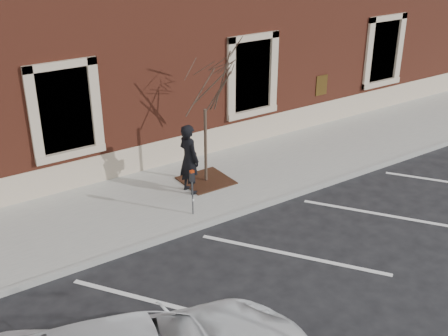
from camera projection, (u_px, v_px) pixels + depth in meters
ground at (237, 215)px, 14.37m from camera, size 120.00×120.00×0.00m
sidewalk_near at (201, 187)px, 15.66m from camera, size 40.00×3.50×0.15m
curb_near at (238, 213)px, 14.30m from camera, size 40.00×0.12×0.15m
parking_stripes at (293, 255)px, 12.71m from camera, size 28.00×4.40×0.01m
building_civic at (104, 13)px, 18.52m from camera, size 40.00×8.62×8.00m
man at (189, 159)px, 14.85m from camera, size 0.54×0.75×1.93m
parking_meter at (192, 184)px, 13.77m from camera, size 0.11×0.08×1.21m
tree_grate at (206, 180)px, 15.83m from camera, size 1.30×1.30×0.03m
sapling at (205, 88)px, 14.69m from camera, size 2.33×2.33×3.88m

